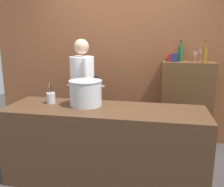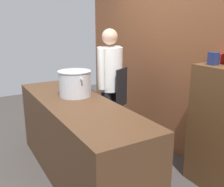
{
  "view_description": "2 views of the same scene",
  "coord_description": "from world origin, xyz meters",
  "px_view_note": "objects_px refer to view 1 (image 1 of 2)",
  "views": [
    {
      "loc": [
        0.59,
        -2.6,
        1.7
      ],
      "look_at": [
        0.02,
        0.35,
        0.99
      ],
      "focal_mm": 39.32,
      "sensor_mm": 36.0,
      "label": 1
    },
    {
      "loc": [
        2.54,
        -1.05,
        1.75
      ],
      "look_at": [
        0.06,
        0.41,
        0.95
      ],
      "focal_mm": 41.91,
      "sensor_mm": 36.0,
      "label": 2
    }
  ],
  "objects_px": {
    "stockpot_large": "(86,93)",
    "wine_glass_tall": "(196,55)",
    "spice_tin_navy": "(174,58)",
    "wine_bottle_green": "(180,53)",
    "spice_tin_red": "(171,57)",
    "utensil_crock": "(51,98)",
    "wine_glass_short": "(202,53)",
    "chef": "(83,89)",
    "wine_bottle_amber": "(204,55)"
  },
  "relations": [
    {
      "from": "wine_bottle_green",
      "to": "wine_glass_short",
      "type": "height_order",
      "value": "wine_bottle_green"
    },
    {
      "from": "wine_glass_short",
      "to": "utensil_crock",
      "type": "bearing_deg",
      "value": -148.43
    },
    {
      "from": "stockpot_large",
      "to": "wine_glass_tall",
      "type": "height_order",
      "value": "wine_glass_tall"
    },
    {
      "from": "chef",
      "to": "spice_tin_navy",
      "type": "xyz_separation_m",
      "value": [
        1.27,
        0.47,
        0.42
      ]
    },
    {
      "from": "stockpot_large",
      "to": "utensil_crock",
      "type": "xyz_separation_m",
      "value": [
        -0.45,
        0.01,
        -0.08
      ]
    },
    {
      "from": "utensil_crock",
      "to": "spice_tin_red",
      "type": "distance_m",
      "value": 1.93
    },
    {
      "from": "wine_glass_short",
      "to": "stockpot_large",
      "type": "bearing_deg",
      "value": -140.93
    },
    {
      "from": "chef",
      "to": "wine_glass_short",
      "type": "distance_m",
      "value": 1.82
    },
    {
      "from": "wine_glass_tall",
      "to": "spice_tin_navy",
      "type": "xyz_separation_m",
      "value": [
        -0.3,
        0.0,
        -0.04
      ]
    },
    {
      "from": "wine_glass_tall",
      "to": "wine_glass_short",
      "type": "bearing_deg",
      "value": 43.73
    },
    {
      "from": "spice_tin_navy",
      "to": "spice_tin_red",
      "type": "relative_size",
      "value": 1.22
    },
    {
      "from": "stockpot_large",
      "to": "wine_glass_tall",
      "type": "distance_m",
      "value": 1.76
    },
    {
      "from": "utensil_crock",
      "to": "spice_tin_red",
      "type": "bearing_deg",
      "value": 39.88
    },
    {
      "from": "chef",
      "to": "stockpot_large",
      "type": "distance_m",
      "value": 0.66
    },
    {
      "from": "wine_bottle_amber",
      "to": "spice_tin_navy",
      "type": "relative_size",
      "value": 2.44
    },
    {
      "from": "wine_bottle_amber",
      "to": "wine_glass_tall",
      "type": "relative_size",
      "value": 2.07
    },
    {
      "from": "utensil_crock",
      "to": "wine_bottle_amber",
      "type": "distance_m",
      "value": 2.22
    },
    {
      "from": "wine_glass_tall",
      "to": "spice_tin_red",
      "type": "height_order",
      "value": "wine_glass_tall"
    },
    {
      "from": "wine_glass_tall",
      "to": "wine_glass_short",
      "type": "distance_m",
      "value": 0.13
    },
    {
      "from": "wine_bottle_green",
      "to": "wine_bottle_amber",
      "type": "xyz_separation_m",
      "value": [
        0.32,
        -0.14,
        -0.01
      ]
    },
    {
      "from": "stockpot_large",
      "to": "utensil_crock",
      "type": "bearing_deg",
      "value": 178.77
    },
    {
      "from": "chef",
      "to": "spice_tin_red",
      "type": "relative_size",
      "value": 15.87
    },
    {
      "from": "wine_bottle_green",
      "to": "wine_glass_tall",
      "type": "relative_size",
      "value": 2.06
    },
    {
      "from": "wine_glass_short",
      "to": "spice_tin_navy",
      "type": "xyz_separation_m",
      "value": [
        -0.4,
        -0.09,
        -0.07
      ]
    },
    {
      "from": "stockpot_large",
      "to": "wine_glass_short",
      "type": "height_order",
      "value": "wine_glass_short"
    },
    {
      "from": "wine_bottle_amber",
      "to": "spice_tin_red",
      "type": "xyz_separation_m",
      "value": [
        -0.46,
        0.17,
        -0.06
      ]
    },
    {
      "from": "chef",
      "to": "spice_tin_navy",
      "type": "height_order",
      "value": "chef"
    },
    {
      "from": "utensil_crock",
      "to": "spice_tin_red",
      "type": "height_order",
      "value": "spice_tin_red"
    },
    {
      "from": "stockpot_large",
      "to": "wine_bottle_green",
      "type": "bearing_deg",
      "value": 46.4
    },
    {
      "from": "wine_bottle_green",
      "to": "spice_tin_navy",
      "type": "relative_size",
      "value": 2.43
    },
    {
      "from": "wine_bottle_green",
      "to": "wine_glass_short",
      "type": "distance_m",
      "value": 0.3
    },
    {
      "from": "stockpot_large",
      "to": "wine_bottle_green",
      "type": "height_order",
      "value": "wine_bottle_green"
    },
    {
      "from": "chef",
      "to": "wine_bottle_amber",
      "type": "distance_m",
      "value": 1.8
    },
    {
      "from": "utensil_crock",
      "to": "wine_glass_short",
      "type": "height_order",
      "value": "wine_glass_short"
    },
    {
      "from": "stockpot_large",
      "to": "utensil_crock",
      "type": "distance_m",
      "value": 0.45
    },
    {
      "from": "wine_glass_tall",
      "to": "stockpot_large",
      "type": "bearing_deg",
      "value": -141.28
    },
    {
      "from": "stockpot_large",
      "to": "wine_glass_tall",
      "type": "bearing_deg",
      "value": 38.72
    },
    {
      "from": "wine_glass_tall",
      "to": "spice_tin_red",
      "type": "relative_size",
      "value": 1.44
    },
    {
      "from": "wine_bottle_green",
      "to": "spice_tin_navy",
      "type": "distance_m",
      "value": 0.16
    },
    {
      "from": "spice_tin_red",
      "to": "wine_glass_short",
      "type": "bearing_deg",
      "value": -6.77
    },
    {
      "from": "stockpot_large",
      "to": "utensil_crock",
      "type": "relative_size",
      "value": 1.78
    },
    {
      "from": "stockpot_large",
      "to": "wine_bottle_green",
      "type": "relative_size",
      "value": 1.43
    },
    {
      "from": "wine_bottle_amber",
      "to": "spice_tin_red",
      "type": "relative_size",
      "value": 2.98
    },
    {
      "from": "stockpot_large",
      "to": "spice_tin_navy",
      "type": "xyz_separation_m",
      "value": [
        1.04,
        1.08,
        0.34
      ]
    },
    {
      "from": "spice_tin_red",
      "to": "wine_bottle_amber",
      "type": "bearing_deg",
      "value": -20.36
    },
    {
      "from": "utensil_crock",
      "to": "wine_bottle_amber",
      "type": "height_order",
      "value": "wine_bottle_amber"
    },
    {
      "from": "wine_bottle_green",
      "to": "utensil_crock",
      "type": "bearing_deg",
      "value": -143.2
    },
    {
      "from": "utensil_crock",
      "to": "spice_tin_red",
      "type": "relative_size",
      "value": 2.38
    },
    {
      "from": "chef",
      "to": "wine_bottle_amber",
      "type": "relative_size",
      "value": 5.32
    },
    {
      "from": "chef",
      "to": "spice_tin_red",
      "type": "height_order",
      "value": "chef"
    }
  ]
}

